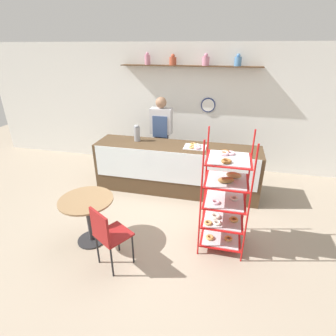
{
  "coord_description": "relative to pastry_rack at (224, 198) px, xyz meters",
  "views": [
    {
      "loc": [
        0.9,
        -3.41,
        2.62
      ],
      "look_at": [
        0.0,
        0.38,
        0.79
      ],
      "focal_mm": 28.0,
      "sensor_mm": 36.0,
      "label": 1
    }
  ],
  "objects": [
    {
      "name": "ground_plane",
      "position": [
        -0.94,
        0.33,
        -0.77
      ],
      "size": [
        14.0,
        14.0,
        0.0
      ],
      "primitive_type": "plane",
      "color": "gray"
    },
    {
      "name": "back_wall",
      "position": [
        -0.94,
        2.74,
        0.59
      ],
      "size": [
        10.0,
        0.3,
        2.7
      ],
      "color": "white",
      "rests_on": "ground_plane"
    },
    {
      "name": "display_counter",
      "position": [
        -0.94,
        1.41,
        -0.3
      ],
      "size": [
        3.1,
        0.71,
        0.93
      ],
      "color": "#4C3823",
      "rests_on": "ground_plane"
    },
    {
      "name": "pastry_rack",
      "position": [
        0.0,
        0.0,
        0.0
      ],
      "size": [
        0.6,
        0.58,
        1.66
      ],
      "color": "#B71414",
      "rests_on": "ground_plane"
    },
    {
      "name": "person_worker",
      "position": [
        -1.4,
        2.01,
        0.16
      ],
      "size": [
        0.44,
        0.23,
        1.7
      ],
      "color": "#282833",
      "rests_on": "ground_plane"
    },
    {
      "name": "cafe_table",
      "position": [
        -1.85,
        -0.36,
        -0.23
      ],
      "size": [
        0.75,
        0.75,
        0.71
      ],
      "color": "#262628",
      "rests_on": "ground_plane"
    },
    {
      "name": "cafe_chair",
      "position": [
        -1.36,
        -0.75,
        -0.23
      ],
      "size": [
        0.52,
        0.52,
        0.88
      ],
      "rotation": [
        0.0,
        0.0,
        8.88
      ],
      "color": "black",
      "rests_on": "ground_plane"
    },
    {
      "name": "coffee_carafe",
      "position": [
        -1.75,
        1.51,
        0.32
      ],
      "size": [
        0.12,
        0.12,
        0.32
      ],
      "color": "gray",
      "rests_on": "display_counter"
    },
    {
      "name": "donut_tray_counter",
      "position": [
        -0.6,
        1.4,
        0.18
      ],
      "size": [
        0.4,
        0.32,
        0.05
      ],
      "color": "silver",
      "rests_on": "display_counter"
    }
  ]
}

